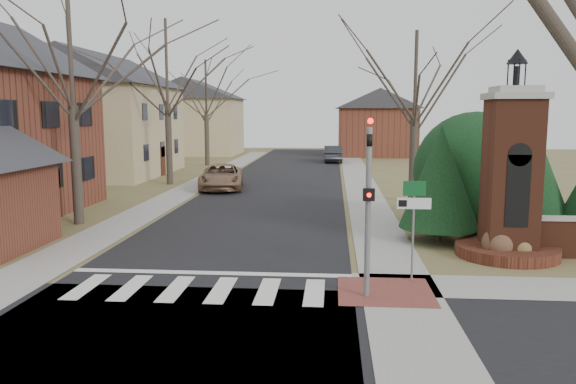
# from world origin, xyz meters

# --- Properties ---
(ground) EXTENTS (120.00, 120.00, 0.00)m
(ground) POSITION_xyz_m (0.00, 0.00, 0.00)
(ground) COLOR brown
(ground) RESTS_ON ground
(main_street) EXTENTS (8.00, 70.00, 0.01)m
(main_street) POSITION_xyz_m (0.00, 22.00, 0.01)
(main_street) COLOR black
(main_street) RESTS_ON ground
(cross_street) EXTENTS (120.00, 8.00, 0.01)m
(cross_street) POSITION_xyz_m (0.00, -3.00, 0.01)
(cross_street) COLOR black
(cross_street) RESTS_ON ground
(crosswalk_zone) EXTENTS (8.00, 2.20, 0.02)m
(crosswalk_zone) POSITION_xyz_m (0.00, 0.80, 0.01)
(crosswalk_zone) COLOR silver
(crosswalk_zone) RESTS_ON ground
(stop_bar) EXTENTS (8.00, 0.35, 0.02)m
(stop_bar) POSITION_xyz_m (0.00, 2.30, 0.01)
(stop_bar) COLOR silver
(stop_bar) RESTS_ON ground
(sidewalk_right_main) EXTENTS (2.00, 60.00, 0.02)m
(sidewalk_right_main) POSITION_xyz_m (5.20, 22.00, 0.01)
(sidewalk_right_main) COLOR gray
(sidewalk_right_main) RESTS_ON ground
(sidewalk_left) EXTENTS (2.00, 60.00, 0.02)m
(sidewalk_left) POSITION_xyz_m (-5.20, 22.00, 0.01)
(sidewalk_left) COLOR gray
(sidewalk_left) RESTS_ON ground
(curb_apron) EXTENTS (2.40, 2.40, 0.02)m
(curb_apron) POSITION_xyz_m (4.80, 1.00, 0.01)
(curb_apron) COLOR brown
(curb_apron) RESTS_ON ground
(traffic_signal_pole) EXTENTS (0.28, 0.41, 4.50)m
(traffic_signal_pole) POSITION_xyz_m (4.30, 0.57, 2.59)
(traffic_signal_pole) COLOR slate
(traffic_signal_pole) RESTS_ON ground
(sign_post) EXTENTS (0.90, 0.07, 2.75)m
(sign_post) POSITION_xyz_m (5.59, 1.99, 1.95)
(sign_post) COLOR slate
(sign_post) RESTS_ON ground
(brick_gate_monument) EXTENTS (3.20, 3.20, 6.47)m
(brick_gate_monument) POSITION_xyz_m (9.00, 4.99, 2.17)
(brick_gate_monument) COLOR #5E2D1B
(brick_gate_monument) RESTS_ON ground
(house_stucco_left) EXTENTS (9.80, 12.80, 9.28)m
(house_stucco_left) POSITION_xyz_m (-13.50, 27.00, 4.59)
(house_stucco_left) COLOR tan
(house_stucco_left) RESTS_ON ground
(house_distant_left) EXTENTS (10.80, 8.80, 8.53)m
(house_distant_left) POSITION_xyz_m (-12.01, 48.00, 4.25)
(house_distant_left) COLOR tan
(house_distant_left) RESTS_ON ground
(house_distant_right) EXTENTS (8.80, 8.80, 7.30)m
(house_distant_right) POSITION_xyz_m (7.99, 47.99, 3.65)
(house_distant_right) COLOR brown
(house_distant_right) RESTS_ON ground
(evergreen_near) EXTENTS (2.80, 2.80, 4.10)m
(evergreen_near) POSITION_xyz_m (7.20, 7.00, 2.30)
(evergreen_near) COLOR #473D33
(evergreen_near) RESTS_ON ground
(evergreen_mid) EXTENTS (3.40, 3.40, 4.70)m
(evergreen_mid) POSITION_xyz_m (10.50, 8.20, 2.60)
(evergreen_mid) COLOR #473D33
(evergreen_mid) RESTS_ON ground
(evergreen_mass) EXTENTS (4.80, 4.80, 4.80)m
(evergreen_mass) POSITION_xyz_m (9.00, 9.50, 2.40)
(evergreen_mass) COLOR black
(evergreen_mass) RESTS_ON ground
(bare_tree_0) EXTENTS (8.05, 8.05, 11.15)m
(bare_tree_0) POSITION_xyz_m (-7.00, 9.00, 7.70)
(bare_tree_0) COLOR #473D33
(bare_tree_0) RESTS_ON ground
(bare_tree_1) EXTENTS (8.40, 8.40, 11.64)m
(bare_tree_1) POSITION_xyz_m (-7.00, 22.00, 8.03)
(bare_tree_1) COLOR #473D33
(bare_tree_1) RESTS_ON ground
(bare_tree_2) EXTENTS (7.35, 7.35, 10.19)m
(bare_tree_2) POSITION_xyz_m (-7.50, 35.00, 7.03)
(bare_tree_2) COLOR #473D33
(bare_tree_2) RESTS_ON ground
(bare_tree_3) EXTENTS (7.00, 7.00, 9.70)m
(bare_tree_3) POSITION_xyz_m (7.50, 16.00, 6.69)
(bare_tree_3) COLOR #473D33
(bare_tree_3) RESTS_ON ground
(pickup_truck) EXTENTS (3.14, 5.63, 1.49)m
(pickup_truck) POSITION_xyz_m (-3.22, 19.97, 0.74)
(pickup_truck) COLOR #89654A
(pickup_truck) RESTS_ON ground
(distant_car) EXTENTS (1.78, 4.70, 1.53)m
(distant_car) POSITION_xyz_m (3.40, 39.25, 0.77)
(distant_car) COLOR #2F3036
(distant_car) RESTS_ON ground
(dry_shrub_left) EXTENTS (0.99, 0.99, 0.99)m
(dry_shrub_left) POSITION_xyz_m (8.60, 4.60, 0.50)
(dry_shrub_left) COLOR brown
(dry_shrub_left) RESTS_ON ground
(dry_shrub_right) EXTENTS (0.82, 0.82, 0.82)m
(dry_shrub_right) POSITION_xyz_m (9.30, 4.60, 0.41)
(dry_shrub_right) COLOR olive
(dry_shrub_right) RESTS_ON ground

